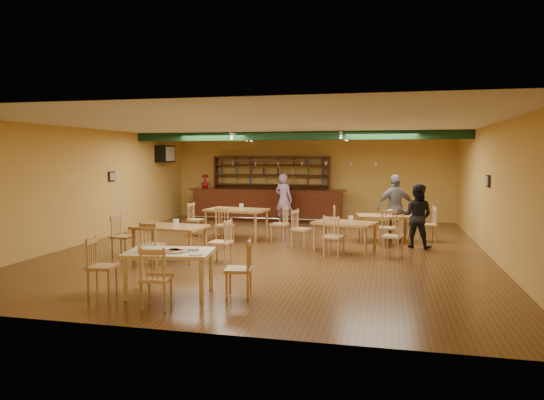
% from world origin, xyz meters
% --- Properties ---
extents(floor, '(12.00, 12.00, 0.00)m').
position_xyz_m(floor, '(0.00, 0.00, 0.00)').
color(floor, brown).
rests_on(floor, ground).
extents(ceiling_beam, '(10.00, 0.30, 0.25)m').
position_xyz_m(ceiling_beam, '(0.00, 2.80, 2.87)').
color(ceiling_beam, black).
rests_on(ceiling_beam, ceiling).
extents(track_rail_left, '(0.05, 2.50, 0.05)m').
position_xyz_m(track_rail_left, '(-1.80, 3.40, 2.94)').
color(track_rail_left, silver).
rests_on(track_rail_left, ceiling).
extents(track_rail_right, '(0.05, 2.50, 0.05)m').
position_xyz_m(track_rail_right, '(1.40, 3.40, 2.94)').
color(track_rail_right, silver).
rests_on(track_rail_right, ceiling).
extents(ac_unit, '(0.34, 0.70, 0.48)m').
position_xyz_m(ac_unit, '(-4.80, 4.20, 2.35)').
color(ac_unit, silver).
rests_on(ac_unit, wall_left).
extents(picture_left, '(0.04, 0.34, 0.28)m').
position_xyz_m(picture_left, '(-4.97, 1.00, 1.70)').
color(picture_left, black).
rests_on(picture_left, wall_left).
extents(picture_right, '(0.04, 0.34, 0.28)m').
position_xyz_m(picture_right, '(4.97, 0.50, 1.70)').
color(picture_right, black).
rests_on(picture_right, wall_right).
extents(bar_counter, '(5.51, 0.85, 1.13)m').
position_xyz_m(bar_counter, '(-1.41, 5.15, 0.56)').
color(bar_counter, black).
rests_on(bar_counter, ground).
extents(back_bar_hutch, '(4.26, 0.40, 2.28)m').
position_xyz_m(back_bar_hutch, '(-1.41, 5.78, 1.14)').
color(back_bar_hutch, black).
rests_on(back_bar_hutch, ground).
extents(poinsettia, '(0.35, 0.35, 0.49)m').
position_xyz_m(poinsettia, '(-3.71, 5.15, 1.38)').
color(poinsettia, maroon).
rests_on(poinsettia, bar_counter).
extents(dining_table_a, '(1.75, 1.19, 0.82)m').
position_xyz_m(dining_table_a, '(-1.36, 1.32, 0.41)').
color(dining_table_a, '#AC773D').
rests_on(dining_table_a, ground).
extents(dining_table_b, '(1.53, 1.05, 0.71)m').
position_xyz_m(dining_table_b, '(2.63, 1.73, 0.35)').
color(dining_table_b, '#AC773D').
rests_on(dining_table_b, ground).
extents(dining_table_c, '(1.60, 1.05, 0.76)m').
position_xyz_m(dining_table_c, '(-1.92, -1.83, 0.38)').
color(dining_table_c, '#AC773D').
rests_on(dining_table_c, ground).
extents(dining_table_d, '(1.60, 1.22, 0.71)m').
position_xyz_m(dining_table_d, '(1.73, 0.04, 0.36)').
color(dining_table_d, '#AC773D').
rests_on(dining_table_d, ground).
extents(near_table, '(1.49, 1.07, 0.74)m').
position_xyz_m(near_table, '(-0.74, -4.46, 0.37)').
color(near_table, beige).
rests_on(near_table, ground).
extents(pizza_tray, '(0.54, 0.54, 0.01)m').
position_xyz_m(pizza_tray, '(-0.64, -4.46, 0.74)').
color(pizza_tray, silver).
rests_on(pizza_tray, near_table).
extents(parmesan_shaker, '(0.08, 0.08, 0.11)m').
position_xyz_m(parmesan_shaker, '(-1.18, -4.60, 0.79)').
color(parmesan_shaker, '#EAE5C6').
rests_on(parmesan_shaker, near_table).
extents(napkin_stack, '(0.22, 0.18, 0.03)m').
position_xyz_m(napkin_stack, '(-0.39, -4.26, 0.75)').
color(napkin_stack, white).
rests_on(napkin_stack, near_table).
extents(pizza_server, '(0.32, 0.10, 0.00)m').
position_xyz_m(pizza_server, '(-0.49, -4.41, 0.75)').
color(pizza_server, silver).
rests_on(pizza_server, pizza_tray).
extents(side_plate, '(0.25, 0.25, 0.01)m').
position_xyz_m(side_plate, '(-0.20, -4.65, 0.74)').
color(side_plate, white).
rests_on(side_plate, near_table).
extents(patron_bar, '(0.72, 0.60, 1.70)m').
position_xyz_m(patron_bar, '(-0.65, 4.33, 0.85)').
color(patron_bar, '#904AA0').
rests_on(patron_bar, ground).
extents(patron_right_a, '(0.93, 0.82, 1.59)m').
position_xyz_m(patron_right_a, '(3.43, 0.93, 0.80)').
color(patron_right_a, black).
rests_on(patron_right_a, ground).
extents(patron_right_b, '(1.12, 0.72, 1.77)m').
position_xyz_m(patron_right_b, '(2.93, 2.04, 0.89)').
color(patron_right_b, slate).
rests_on(patron_right_b, ground).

